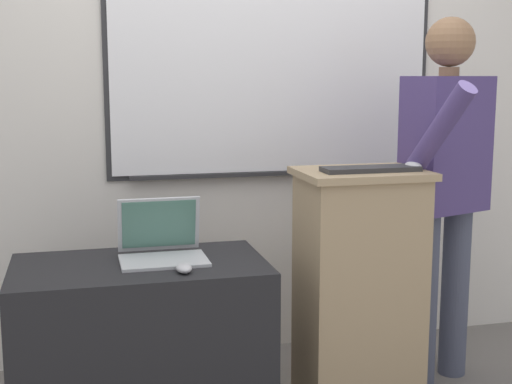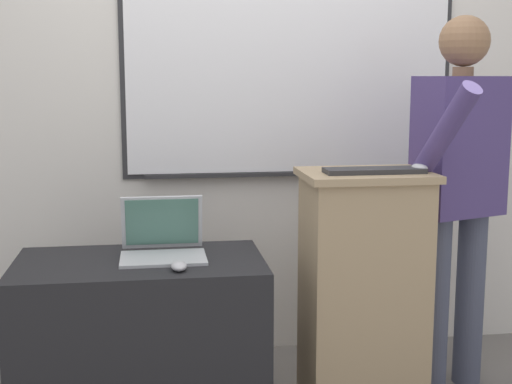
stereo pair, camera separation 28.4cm
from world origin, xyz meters
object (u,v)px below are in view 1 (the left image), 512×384
at_px(side_desk, 142,348).
at_px(computer_mouse_by_laptop, 184,268).
at_px(laptop, 161,241).
at_px(wireless_keyboard, 371,169).
at_px(person_presenter, 445,177).
at_px(lectern_podium, 358,289).
at_px(computer_mouse_by_keyboard, 413,166).

xyz_separation_m(side_desk, computer_mouse_by_laptop, (0.15, -0.17, 0.37)).
bearing_deg(laptop, wireless_keyboard, -7.27).
relative_size(side_desk, person_presenter, 0.59).
bearing_deg(side_desk, computer_mouse_by_laptop, -48.84).
bearing_deg(computer_mouse_by_laptop, lectern_podium, 13.23).
xyz_separation_m(lectern_podium, person_presenter, (0.47, 0.15, 0.45)).
relative_size(laptop, wireless_keyboard, 0.84).
relative_size(wireless_keyboard, computer_mouse_by_keyboard, 4.06).
bearing_deg(person_presenter, side_desk, 167.83).
bearing_deg(lectern_podium, person_presenter, 17.75).
height_order(side_desk, laptop, laptop).
bearing_deg(computer_mouse_by_laptop, side_desk, 131.16).
bearing_deg(person_presenter, computer_mouse_by_keyboard, -161.90).
height_order(wireless_keyboard, computer_mouse_by_laptop, wireless_keyboard).
bearing_deg(wireless_keyboard, computer_mouse_by_laptop, -170.56).
height_order(computer_mouse_by_laptop, computer_mouse_by_keyboard, computer_mouse_by_keyboard).
bearing_deg(person_presenter, lectern_podium, 178.92).
xyz_separation_m(person_presenter, wireless_keyboard, (-0.46, -0.20, 0.08)).
bearing_deg(person_presenter, laptop, 165.27).
xyz_separation_m(side_desk, computer_mouse_by_keyboard, (1.14, -0.03, 0.71)).
relative_size(wireless_keyboard, computer_mouse_by_laptop, 4.06).
bearing_deg(lectern_podium, side_desk, -179.28).
bearing_deg(lectern_podium, wireless_keyboard, -69.02).
xyz_separation_m(laptop, computer_mouse_by_laptop, (0.05, -0.24, -0.05)).
relative_size(side_desk, computer_mouse_by_laptop, 9.90).
distance_m(lectern_podium, laptop, 0.87).
xyz_separation_m(side_desk, wireless_keyboard, (0.95, -0.04, 0.70)).
height_order(person_presenter, computer_mouse_by_keyboard, person_presenter).
height_order(side_desk, computer_mouse_by_keyboard, computer_mouse_by_keyboard).
xyz_separation_m(lectern_podium, side_desk, (-0.93, -0.01, -0.17)).
height_order(lectern_podium, wireless_keyboard, wireless_keyboard).
bearing_deg(computer_mouse_by_keyboard, lectern_podium, 168.27).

